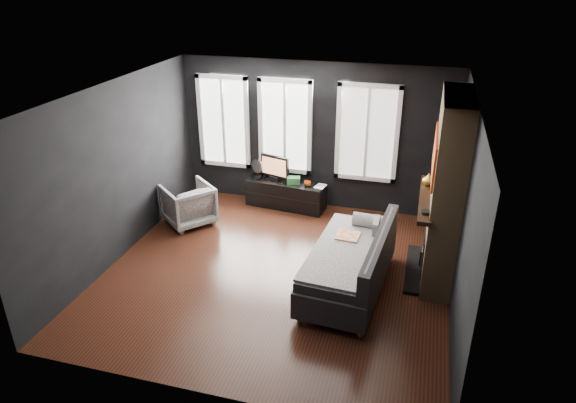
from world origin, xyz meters
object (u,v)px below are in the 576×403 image
(book, at_px, (316,180))
(armchair, at_px, (188,202))
(media_console, at_px, (286,194))
(mantel_vase, at_px, (428,179))
(sofa, at_px, (349,260))
(mug, at_px, (308,183))
(monitor, at_px, (275,166))

(book, bearing_deg, armchair, -153.17)
(media_console, height_order, mantel_vase, mantel_vase)
(sofa, distance_m, mug, 2.52)
(media_console, distance_m, monitor, 0.57)
(armchair, xyz_separation_m, mantel_vase, (4.00, -0.08, 0.92))
(sofa, xyz_separation_m, mug, (-1.13, 2.25, 0.11))
(armchair, distance_m, media_console, 1.85)
(sofa, bearing_deg, monitor, 131.67)
(book, xyz_separation_m, mantel_vase, (1.93, -1.13, 0.68))
(armchair, bearing_deg, book, 157.31)
(media_console, height_order, book, book)
(armchair, distance_m, mug, 2.17)
(mug, xyz_separation_m, book, (0.15, 0.04, 0.06))
(armchair, relative_size, book, 3.34)
(media_console, bearing_deg, monitor, 177.72)
(monitor, distance_m, book, 0.83)
(monitor, distance_m, mug, 0.71)
(media_console, relative_size, book, 6.22)
(media_console, relative_size, monitor, 2.49)
(armchair, bearing_deg, sofa, 108.24)
(book, relative_size, mantel_vase, 1.34)
(sofa, bearing_deg, mantel_vase, 55.49)
(armchair, distance_m, book, 2.33)
(sofa, xyz_separation_m, media_console, (-1.57, 2.35, -0.21))
(media_console, distance_m, book, 0.70)
(armchair, distance_m, monitor, 1.74)
(sofa, distance_m, monitor, 3.01)
(sofa, height_order, mantel_vase, mantel_vase)
(armchair, relative_size, media_console, 0.54)
(sofa, distance_m, media_console, 2.84)
(media_console, xyz_separation_m, monitor, (-0.22, 0.04, 0.52))
(media_console, height_order, monitor, monitor)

